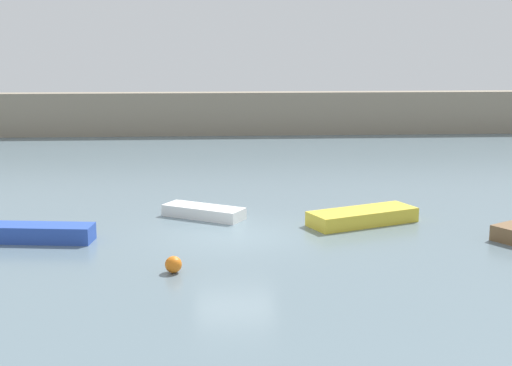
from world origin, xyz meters
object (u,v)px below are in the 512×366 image
rowboat_white (204,212)px  rowboat_yellow (363,217)px  mooring_buoy (173,264)px  rowboat_blue (28,233)px

rowboat_white → rowboat_yellow: 5.44m
rowboat_yellow → mooring_buoy: rowboat_yellow is taller
rowboat_white → mooring_buoy: (-0.74, -6.06, 0.03)m
rowboat_blue → rowboat_yellow: 10.75m
rowboat_blue → rowboat_yellow: size_ratio=1.08×
rowboat_white → rowboat_blue: bearing=-122.8°
rowboat_blue → rowboat_white: rowboat_blue is taller
rowboat_blue → rowboat_white: size_ratio=1.40×
rowboat_white → rowboat_yellow: size_ratio=0.77×
rowboat_blue → rowboat_yellow: rowboat_blue is taller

